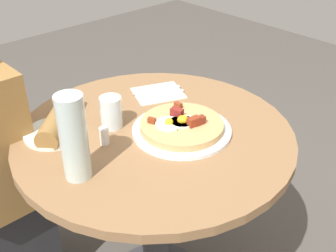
{
  "coord_description": "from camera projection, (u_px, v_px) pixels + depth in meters",
  "views": [
    {
      "loc": [
        -0.83,
        0.71,
        1.43
      ],
      "look_at": [
        -0.03,
        -0.03,
        0.75
      ],
      "focal_mm": 44.84,
      "sensor_mm": 36.0,
      "label": 1
    }
  ],
  "objects": [
    {
      "name": "fork",
      "position": [
        157.0,
        90.0,
        1.52
      ],
      "size": [
        0.08,
        0.17,
        0.0
      ],
      "primitive_type": "cube",
      "rotation": [
        0.0,
        0.0,
        1.18
      ],
      "color": "silver",
      "rests_on": "napkin"
    },
    {
      "name": "salt_shaker",
      "position": [
        104.0,
        136.0,
        1.22
      ],
      "size": [
        0.03,
        0.03,
        0.05
      ],
      "primitive_type": "cylinder",
      "color": "white",
      "rests_on": "dining_table"
    },
    {
      "name": "dining_table",
      "position": [
        155.0,
        175.0,
        1.39
      ],
      "size": [
        0.86,
        0.86,
        0.73
      ],
      "color": "olive",
      "rests_on": "ground_plane"
    },
    {
      "name": "pizza_plate",
      "position": [
        182.0,
        130.0,
        1.29
      ],
      "size": [
        0.31,
        0.31,
        0.01
      ],
      "primitive_type": "cylinder",
      "color": "white",
      "rests_on": "dining_table"
    },
    {
      "name": "water_bottle",
      "position": [
        74.0,
        138.0,
        1.05
      ],
      "size": [
        0.07,
        0.07,
        0.24
      ],
      "primitive_type": "cylinder",
      "color": "silver",
      "rests_on": "dining_table"
    },
    {
      "name": "napkin",
      "position": [
        158.0,
        93.0,
        1.51
      ],
      "size": [
        0.19,
        0.21,
        0.0
      ],
      "primitive_type": "cube",
      "rotation": [
        0.0,
        0.0,
        1.18
      ],
      "color": "white",
      "rests_on": "dining_table"
    },
    {
      "name": "bread_plate",
      "position": [
        55.0,
        133.0,
        1.28
      ],
      "size": [
        0.19,
        0.19,
        0.01
      ],
      "primitive_type": "cylinder",
      "color": "silver",
      "rests_on": "dining_table"
    },
    {
      "name": "breakfast_pizza",
      "position": [
        182.0,
        125.0,
        1.28
      ],
      "size": [
        0.26,
        0.26,
        0.05
      ],
      "color": "tan",
      "rests_on": "pizza_plate"
    },
    {
      "name": "knife",
      "position": [
        160.0,
        94.0,
        1.5
      ],
      "size": [
        0.08,
        0.17,
        0.0
      ],
      "primitive_type": "cube",
      "rotation": [
        0.0,
        0.0,
        1.18
      ],
      "color": "silver",
      "rests_on": "napkin"
    },
    {
      "name": "water_glass",
      "position": [
        111.0,
        112.0,
        1.3
      ],
      "size": [
        0.07,
        0.07,
        0.1
      ],
      "primitive_type": "cylinder",
      "color": "silver",
      "rests_on": "dining_table"
    }
  ]
}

